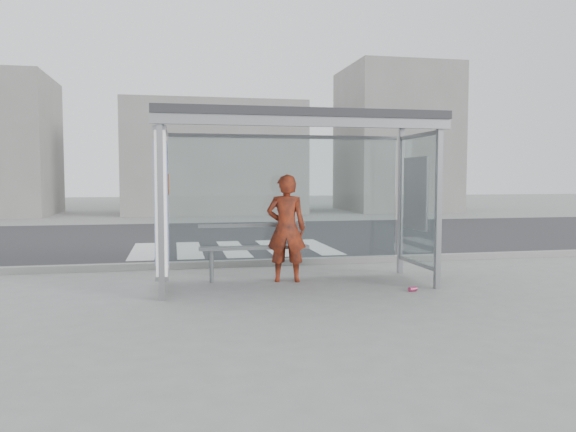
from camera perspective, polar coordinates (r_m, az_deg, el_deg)
The scene contains 10 objects.
ground at distance 8.71m, azimuth 0.80°, elevation -7.02°, with size 80.00×80.00×0.00m, color slate.
road at distance 15.55m, azimuth -4.72°, elevation -2.15°, with size 30.00×10.00×0.01m, color #2B2B2E.
curb at distance 10.58m, azimuth -1.46°, elevation -4.72°, with size 30.00×0.18×0.12m, color gray.
crosswalk at distance 13.02m, azimuth -5.60°, elevation -3.35°, with size 4.55×3.00×0.00m.
bus_shelter at distance 8.54m, azimuth -1.72°, elevation 6.14°, with size 4.25×1.65×2.62m.
building_center at distance 26.43m, azimuth -7.61°, elevation 5.78°, with size 8.00×5.00×5.00m, color gray.
building_right at distance 28.55m, azimuth 10.87°, elevation 7.61°, with size 5.00×5.00×7.00m, color gray.
person at distance 8.88m, azimuth -0.18°, elevation -1.26°, with size 0.62×0.41×1.70m, color #C06712.
bench at distance 9.01m, azimuth -3.45°, elevation -3.19°, with size 1.76×0.32×0.91m.
soda_can at distance 8.42m, azimuth 12.55°, elevation -7.26°, with size 0.07×0.07×0.13m, color #D03D71.
Camera 1 is at (-1.83, -8.35, 1.66)m, focal length 35.00 mm.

